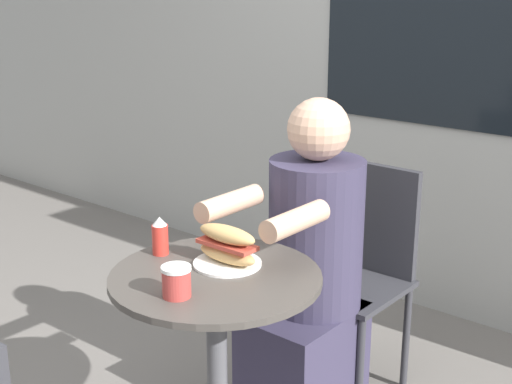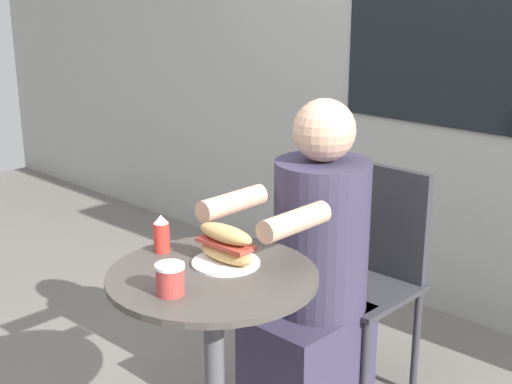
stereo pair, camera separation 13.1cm
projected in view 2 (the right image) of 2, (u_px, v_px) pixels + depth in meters
storefront_wall at (497, 10)px, 2.95m from camera, size 8.00×0.09×2.80m
cafe_table at (214, 339)px, 2.07m from camera, size 0.60×0.60×0.74m
diner_chair at (372, 261)px, 2.65m from camera, size 0.38×0.38×0.87m
seated_diner at (314, 292)px, 2.42m from camera, size 0.33×0.58×1.17m
sandwich_on_plate at (226, 247)px, 2.06m from camera, size 0.20×0.20×0.12m
drink_cup at (170, 279)px, 1.87m from camera, size 0.08×0.08×0.08m
condiment_bottle at (161, 234)px, 2.15m from camera, size 0.05×0.05×0.12m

